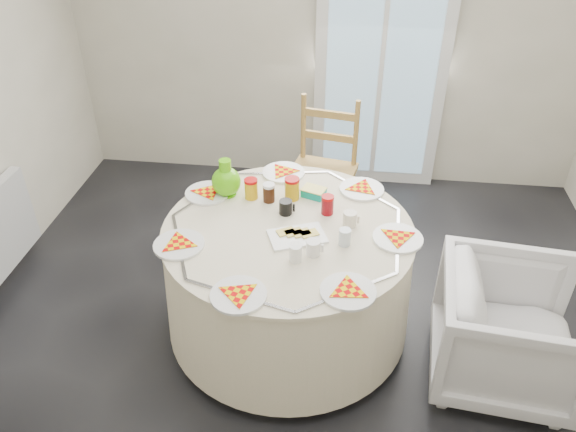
# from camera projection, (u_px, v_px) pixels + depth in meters

# --- Properties ---
(floor) EXTENTS (4.00, 4.00, 0.00)m
(floor) POSITION_uv_depth(u_px,v_px,m) (300.00, 345.00, 3.24)
(floor) COLOR black
(floor) RESTS_ON ground
(wall_back) EXTENTS (4.00, 0.02, 2.60)m
(wall_back) POSITION_uv_depth(u_px,v_px,m) (331.00, 20.00, 4.14)
(wall_back) COLOR #BCB5A3
(wall_back) RESTS_ON floor
(glass_door) EXTENTS (1.00, 0.08, 2.10)m
(glass_door) POSITION_uv_depth(u_px,v_px,m) (382.00, 58.00, 4.20)
(glass_door) COLOR silver
(glass_door) RESTS_ON floor
(table) EXTENTS (1.37, 1.37, 0.69)m
(table) POSITION_uv_depth(u_px,v_px,m) (288.00, 278.00, 3.15)
(table) COLOR beige
(table) RESTS_ON floor
(wooden_chair) EXTENTS (0.51, 0.49, 0.98)m
(wooden_chair) POSITION_uv_depth(u_px,v_px,m) (322.00, 175.00, 3.91)
(wooden_chair) COLOR olive
(wooden_chair) RESTS_ON floor
(armchair) EXTENTS (0.73, 0.77, 0.73)m
(armchair) POSITION_uv_depth(u_px,v_px,m) (511.00, 323.00, 2.85)
(armchair) COLOR silver
(armchair) RESTS_ON floor
(place_settings) EXTENTS (1.77, 1.77, 0.03)m
(place_settings) POSITION_uv_depth(u_px,v_px,m) (288.00, 221.00, 2.93)
(place_settings) COLOR white
(place_settings) RESTS_ON table
(jar_cluster) EXTENTS (0.55, 0.36, 0.15)m
(jar_cluster) POSITION_uv_depth(u_px,v_px,m) (287.00, 190.00, 3.08)
(jar_cluster) COLOR #AC7E1C
(jar_cluster) RESTS_ON table
(butter_tub) EXTENTS (0.16, 0.13, 0.05)m
(butter_tub) POSITION_uv_depth(u_px,v_px,m) (314.00, 187.00, 3.18)
(butter_tub) COLOR #059686
(butter_tub) RESTS_ON table
(green_pitcher) EXTENTS (0.17, 0.17, 0.22)m
(green_pitcher) POSITION_uv_depth(u_px,v_px,m) (226.00, 172.00, 3.15)
(green_pitcher) COLOR #54C709
(green_pitcher) RESTS_ON table
(cheese_platter) EXTENTS (0.33, 0.28, 0.04)m
(cheese_platter) POSITION_uv_depth(u_px,v_px,m) (297.00, 230.00, 2.86)
(cheese_platter) COLOR silver
(cheese_platter) RESTS_ON table
(mugs_glasses) EXTENTS (0.64, 0.64, 0.10)m
(mugs_glasses) POSITION_uv_depth(u_px,v_px,m) (317.00, 215.00, 2.90)
(mugs_glasses) COLOR #AA9D9F
(mugs_glasses) RESTS_ON table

